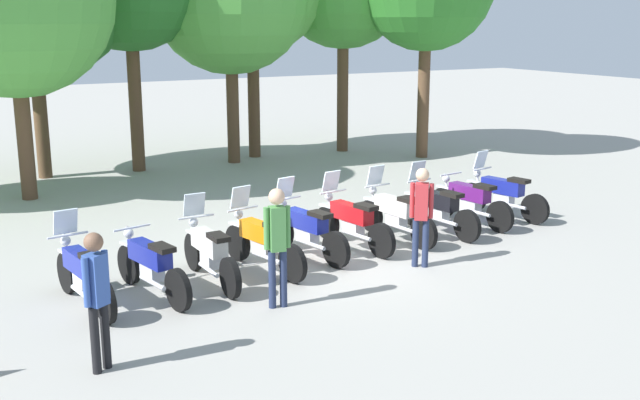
# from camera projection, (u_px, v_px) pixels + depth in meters

# --- Properties ---
(ground_plane) EXTENTS (80.00, 80.00, 0.00)m
(ground_plane) POSITION_uv_depth(u_px,v_px,m) (333.00, 254.00, 13.81)
(ground_plane) COLOR #9E9B93
(motorcycle_0) EXTENTS (0.62, 2.18, 1.37)m
(motorcycle_0) POSITION_uv_depth(u_px,v_px,m) (83.00, 273.00, 11.17)
(motorcycle_0) COLOR black
(motorcycle_0) RESTS_ON ground_plane
(motorcycle_1) EXTENTS (0.69, 2.17, 0.99)m
(motorcycle_1) POSITION_uv_depth(u_px,v_px,m) (151.00, 265.00, 11.59)
(motorcycle_1) COLOR black
(motorcycle_1) RESTS_ON ground_plane
(motorcycle_2) EXTENTS (0.62, 2.19, 1.37)m
(motorcycle_2) POSITION_uv_depth(u_px,v_px,m) (209.00, 252.00, 12.20)
(motorcycle_2) COLOR black
(motorcycle_2) RESTS_ON ground_plane
(motorcycle_3) EXTENTS (0.71, 2.16, 1.37)m
(motorcycle_3) POSITION_uv_depth(u_px,v_px,m) (262.00, 241.00, 12.79)
(motorcycle_3) COLOR black
(motorcycle_3) RESTS_ON ground_plane
(motorcycle_4) EXTENTS (0.68, 2.17, 1.37)m
(motorcycle_4) POSITION_uv_depth(u_px,v_px,m) (306.00, 229.00, 13.53)
(motorcycle_4) COLOR black
(motorcycle_4) RESTS_ON ground_plane
(motorcycle_5) EXTENTS (0.63, 2.18, 1.37)m
(motorcycle_5) POSITION_uv_depth(u_px,v_px,m) (352.00, 221.00, 14.07)
(motorcycle_5) COLOR black
(motorcycle_5) RESTS_ON ground_plane
(motorcycle_6) EXTENTS (0.62, 2.19, 1.37)m
(motorcycle_6) POSITION_uv_depth(u_px,v_px,m) (395.00, 214.00, 14.59)
(motorcycle_6) COLOR black
(motorcycle_6) RESTS_ON ground_plane
(motorcycle_7) EXTENTS (0.62, 2.19, 1.37)m
(motorcycle_7) POSITION_uv_depth(u_px,v_px,m) (437.00, 208.00, 15.05)
(motorcycle_7) COLOR black
(motorcycle_7) RESTS_ON ground_plane
(motorcycle_8) EXTENTS (0.62, 2.18, 0.99)m
(motorcycle_8) POSITION_uv_depth(u_px,v_px,m) (470.00, 200.00, 15.70)
(motorcycle_8) COLOR black
(motorcycle_8) RESTS_ON ground_plane
(motorcycle_9) EXTENTS (0.73, 2.16, 1.37)m
(motorcycle_9) POSITION_uv_depth(u_px,v_px,m) (502.00, 193.00, 16.28)
(motorcycle_9) COLOR black
(motorcycle_9) RESTS_ON ground_plane
(person_0) EXTENTS (0.36, 0.32, 1.73)m
(person_0) POSITION_uv_depth(u_px,v_px,m) (421.00, 209.00, 12.87)
(person_0) COLOR #232D4C
(person_0) RESTS_ON ground_plane
(person_1) EXTENTS (0.41, 0.28, 1.80)m
(person_1) POSITION_uv_depth(u_px,v_px,m) (277.00, 238.00, 11.01)
(person_1) COLOR #232D4C
(person_1) RESTS_ON ground_plane
(person_2) EXTENTS (0.38, 0.32, 1.73)m
(person_2) POSITION_uv_depth(u_px,v_px,m) (97.00, 291.00, 9.00)
(person_2) COLOR black
(person_2) RESTS_ON ground_plane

